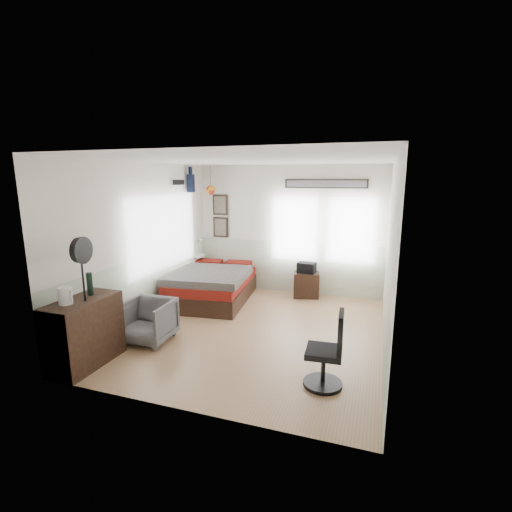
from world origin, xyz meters
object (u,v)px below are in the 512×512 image
(bed, at_px, (212,285))
(armchair, at_px, (148,321))
(task_chair, at_px, (328,356))
(dresser, at_px, (84,332))
(nightstand, at_px, (306,285))

(bed, height_order, armchair, armchair)
(armchair, distance_m, task_chair, 2.77)
(dresser, xyz_separation_m, armchair, (0.36, 0.88, -0.13))
(bed, xyz_separation_m, dresser, (-0.44, -2.95, 0.14))
(bed, bearing_deg, nightstand, 18.96)
(armchair, bearing_deg, nightstand, 55.62)
(dresser, bearing_deg, bed, 81.52)
(dresser, height_order, task_chair, task_chair)
(bed, distance_m, nightstand, 1.95)
(dresser, relative_size, armchair, 1.42)
(armchair, distance_m, nightstand, 3.44)
(bed, bearing_deg, dresser, -105.09)
(dresser, bearing_deg, task_chair, 8.90)
(bed, height_order, nightstand, bed)
(bed, xyz_separation_m, armchair, (-0.08, -2.07, 0.01))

